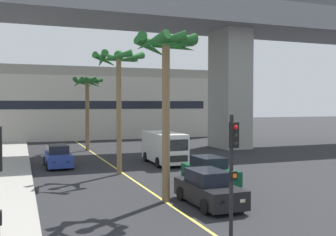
{
  "coord_description": "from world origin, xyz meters",
  "views": [
    {
      "loc": [
        -6.22,
        -2.63,
        4.52
      ],
      "look_at": [
        0.0,
        14.0,
        3.88
      ],
      "focal_mm": 42.27,
      "sensor_mm": 36.0,
      "label": 1
    }
  ],
  "objects_px": {
    "delivery_van": "(164,147)",
    "palm_tree_far_median": "(167,61)",
    "car_queue_second": "(209,189)",
    "car_queue_third": "(58,157)",
    "palm_tree_mid_median": "(119,72)",
    "traffic_light_median_near": "(233,164)",
    "palm_tree_near_median": "(87,91)",
    "car_queue_front": "(209,172)"
  },
  "relations": [
    {
      "from": "delivery_van",
      "to": "car_queue_second",
      "type": "bearing_deg",
      "value": -100.61
    },
    {
      "from": "palm_tree_mid_median",
      "to": "palm_tree_far_median",
      "type": "relative_size",
      "value": 1.02
    },
    {
      "from": "palm_tree_near_median",
      "to": "palm_tree_mid_median",
      "type": "distance_m",
      "value": 13.77
    },
    {
      "from": "traffic_light_median_near",
      "to": "palm_tree_mid_median",
      "type": "bearing_deg",
      "value": 90.09
    },
    {
      "from": "car_queue_front",
      "to": "palm_tree_mid_median",
      "type": "distance_m",
      "value": 8.6
    },
    {
      "from": "car_queue_second",
      "to": "delivery_van",
      "type": "bearing_deg",
      "value": 79.39
    },
    {
      "from": "car_queue_front",
      "to": "delivery_van",
      "type": "relative_size",
      "value": 0.78
    },
    {
      "from": "delivery_van",
      "to": "palm_tree_far_median",
      "type": "height_order",
      "value": "palm_tree_far_median"
    },
    {
      "from": "traffic_light_median_near",
      "to": "palm_tree_near_median",
      "type": "distance_m",
      "value": 28.28
    },
    {
      "from": "car_queue_second",
      "to": "palm_tree_near_median",
      "type": "bearing_deg",
      "value": 94.44
    },
    {
      "from": "car_queue_front",
      "to": "palm_tree_mid_median",
      "type": "xyz_separation_m",
      "value": [
        -3.99,
        4.89,
        5.84
      ]
    },
    {
      "from": "car_queue_front",
      "to": "car_queue_second",
      "type": "bearing_deg",
      "value": -116.94
    },
    {
      "from": "car_queue_third",
      "to": "palm_tree_mid_median",
      "type": "bearing_deg",
      "value": -52.91
    },
    {
      "from": "delivery_van",
      "to": "palm_tree_mid_median",
      "type": "relative_size",
      "value": 0.67
    },
    {
      "from": "delivery_van",
      "to": "palm_tree_mid_median",
      "type": "distance_m",
      "value": 7.42
    },
    {
      "from": "delivery_van",
      "to": "traffic_light_median_near",
      "type": "relative_size",
      "value": 1.26
    },
    {
      "from": "car_queue_front",
      "to": "traffic_light_median_near",
      "type": "relative_size",
      "value": 0.98
    },
    {
      "from": "car_queue_second",
      "to": "palm_tree_near_median",
      "type": "height_order",
      "value": "palm_tree_near_median"
    },
    {
      "from": "palm_tree_far_median",
      "to": "palm_tree_near_median",
      "type": "bearing_deg",
      "value": 90.68
    },
    {
      "from": "traffic_light_median_near",
      "to": "palm_tree_mid_median",
      "type": "height_order",
      "value": "palm_tree_mid_median"
    },
    {
      "from": "traffic_light_median_near",
      "to": "palm_tree_mid_median",
      "type": "distance_m",
      "value": 14.88
    },
    {
      "from": "car_queue_front",
      "to": "traffic_light_median_near",
      "type": "distance_m",
      "value": 10.47
    },
    {
      "from": "palm_tree_far_median",
      "to": "car_queue_third",
      "type": "bearing_deg",
      "value": 107.53
    },
    {
      "from": "car_queue_second",
      "to": "palm_tree_mid_median",
      "type": "xyz_separation_m",
      "value": [
        -1.93,
        8.93,
        5.84
      ]
    },
    {
      "from": "delivery_van",
      "to": "traffic_light_median_near",
      "type": "bearing_deg",
      "value": -103.41
    },
    {
      "from": "palm_tree_near_median",
      "to": "car_queue_front",
      "type": "bearing_deg",
      "value": -78.44
    },
    {
      "from": "car_queue_front",
      "to": "traffic_light_median_near",
      "type": "height_order",
      "value": "traffic_light_median_near"
    },
    {
      "from": "car_queue_front",
      "to": "delivery_van",
      "type": "xyz_separation_m",
      "value": [
        0.21,
        8.01,
        0.57
      ]
    },
    {
      "from": "car_queue_front",
      "to": "car_queue_third",
      "type": "distance_m",
      "value": 11.95
    },
    {
      "from": "traffic_light_median_near",
      "to": "palm_tree_near_median",
      "type": "height_order",
      "value": "palm_tree_near_median"
    },
    {
      "from": "palm_tree_near_median",
      "to": "palm_tree_mid_median",
      "type": "height_order",
      "value": "palm_tree_mid_median"
    },
    {
      "from": "traffic_light_median_near",
      "to": "delivery_van",
      "type": "bearing_deg",
      "value": 76.59
    },
    {
      "from": "palm_tree_near_median",
      "to": "car_queue_second",
      "type": "bearing_deg",
      "value": -85.56
    },
    {
      "from": "delivery_van",
      "to": "palm_tree_near_median",
      "type": "xyz_separation_m",
      "value": [
        -4.02,
        10.63,
        4.49
      ]
    },
    {
      "from": "car_queue_third",
      "to": "traffic_light_median_near",
      "type": "height_order",
      "value": "traffic_light_median_near"
    },
    {
      "from": "car_queue_third",
      "to": "palm_tree_near_median",
      "type": "bearing_deg",
      "value": 68.84
    },
    {
      "from": "car_queue_third",
      "to": "palm_tree_far_median",
      "type": "relative_size",
      "value": 0.53
    },
    {
      "from": "palm_tree_mid_median",
      "to": "car_queue_second",
      "type": "bearing_deg",
      "value": -77.78
    },
    {
      "from": "car_queue_third",
      "to": "traffic_light_median_near",
      "type": "relative_size",
      "value": 0.98
    },
    {
      "from": "car_queue_second",
      "to": "palm_tree_mid_median",
      "type": "height_order",
      "value": "palm_tree_mid_median"
    },
    {
      "from": "car_queue_front",
      "to": "car_queue_third",
      "type": "height_order",
      "value": "same"
    },
    {
      "from": "traffic_light_median_near",
      "to": "palm_tree_far_median",
      "type": "height_order",
      "value": "palm_tree_far_median"
    }
  ]
}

